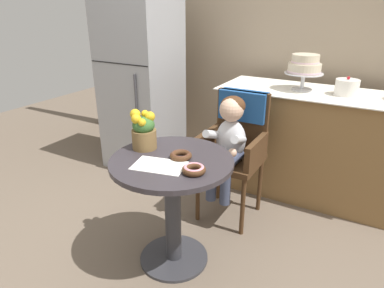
{
  "coord_description": "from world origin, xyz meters",
  "views": [
    {
      "loc": [
        0.98,
        -1.48,
        1.55
      ],
      "look_at": [
        0.05,
        0.15,
        0.77
      ],
      "focal_mm": 31.84,
      "sensor_mm": 36.0,
      "label": 1
    }
  ],
  "objects_px": {
    "tiered_cake_stand": "(305,66)",
    "round_layer_cake": "(347,87)",
    "flower_vase": "(144,131)",
    "cafe_table": "(172,191)",
    "refrigerator": "(141,81)",
    "donut_mid": "(181,155)",
    "wicker_chair": "(237,135)",
    "seated_child": "(229,137)",
    "donut_front": "(194,169)"
  },
  "relations": [
    {
      "from": "cafe_table",
      "to": "seated_child",
      "type": "xyz_separation_m",
      "value": [
        0.1,
        0.58,
        0.17
      ]
    },
    {
      "from": "donut_mid",
      "to": "donut_front",
      "type": "bearing_deg",
      "value": -38.43
    },
    {
      "from": "donut_mid",
      "to": "tiered_cake_stand",
      "type": "relative_size",
      "value": 0.42
    },
    {
      "from": "seated_child",
      "to": "round_layer_cake",
      "type": "distance_m",
      "value": 1.0
    },
    {
      "from": "cafe_table",
      "to": "flower_vase",
      "type": "bearing_deg",
      "value": 167.05
    },
    {
      "from": "refrigerator",
      "to": "donut_front",
      "type": "bearing_deg",
      "value": -43.59
    },
    {
      "from": "seated_child",
      "to": "donut_front",
      "type": "bearing_deg",
      "value": -82.1
    },
    {
      "from": "cafe_table",
      "to": "flower_vase",
      "type": "relative_size",
      "value": 2.93
    },
    {
      "from": "seated_child",
      "to": "tiered_cake_stand",
      "type": "height_order",
      "value": "tiered_cake_stand"
    },
    {
      "from": "refrigerator",
      "to": "seated_child",
      "type": "bearing_deg",
      "value": -24.14
    },
    {
      "from": "donut_mid",
      "to": "refrigerator",
      "type": "bearing_deg",
      "value": 135.74
    },
    {
      "from": "cafe_table",
      "to": "donut_mid",
      "type": "relative_size",
      "value": 5.65
    },
    {
      "from": "cafe_table",
      "to": "seated_child",
      "type": "relative_size",
      "value": 0.99
    },
    {
      "from": "refrigerator",
      "to": "donut_mid",
      "type": "bearing_deg",
      "value": -44.26
    },
    {
      "from": "donut_mid",
      "to": "tiered_cake_stand",
      "type": "xyz_separation_m",
      "value": [
        0.37,
        1.26,
        0.35
      ]
    },
    {
      "from": "cafe_table",
      "to": "donut_mid",
      "type": "xyz_separation_m",
      "value": [
        0.04,
        0.04,
        0.23
      ]
    },
    {
      "from": "flower_vase",
      "to": "tiered_cake_stand",
      "type": "bearing_deg",
      "value": 62.62
    },
    {
      "from": "round_layer_cake",
      "to": "donut_front",
      "type": "bearing_deg",
      "value": -111.67
    },
    {
      "from": "cafe_table",
      "to": "wicker_chair",
      "type": "xyz_separation_m",
      "value": [
        0.1,
        0.74,
        0.13
      ]
    },
    {
      "from": "seated_child",
      "to": "tiered_cake_stand",
      "type": "bearing_deg",
      "value": 66.51
    },
    {
      "from": "tiered_cake_stand",
      "to": "round_layer_cake",
      "type": "distance_m",
      "value": 0.35
    },
    {
      "from": "donut_front",
      "to": "flower_vase",
      "type": "bearing_deg",
      "value": 162.03
    },
    {
      "from": "donut_mid",
      "to": "tiered_cake_stand",
      "type": "distance_m",
      "value": 1.36
    },
    {
      "from": "seated_child",
      "to": "flower_vase",
      "type": "height_order",
      "value": "flower_vase"
    },
    {
      "from": "donut_front",
      "to": "round_layer_cake",
      "type": "relative_size",
      "value": 0.74
    },
    {
      "from": "tiered_cake_stand",
      "to": "flower_vase",
      "type": "bearing_deg",
      "value": -117.38
    },
    {
      "from": "round_layer_cake",
      "to": "refrigerator",
      "type": "bearing_deg",
      "value": -173.79
    },
    {
      "from": "cafe_table",
      "to": "donut_front",
      "type": "bearing_deg",
      "value": -23.6
    },
    {
      "from": "flower_vase",
      "to": "refrigerator",
      "type": "xyz_separation_m",
      "value": [
        -0.82,
        1.05,
        0.02
      ]
    },
    {
      "from": "wicker_chair",
      "to": "donut_front",
      "type": "xyz_separation_m",
      "value": [
        0.09,
        -0.82,
        0.1
      ]
    },
    {
      "from": "round_layer_cake",
      "to": "seated_child",
      "type": "bearing_deg",
      "value": -132.03
    },
    {
      "from": "donut_mid",
      "to": "tiered_cake_stand",
      "type": "bearing_deg",
      "value": 73.51
    },
    {
      "from": "wicker_chair",
      "to": "refrigerator",
      "type": "xyz_separation_m",
      "value": [
        -1.15,
        0.36,
        0.21
      ]
    },
    {
      "from": "seated_child",
      "to": "donut_mid",
      "type": "distance_m",
      "value": 0.55
    },
    {
      "from": "seated_child",
      "to": "tiered_cake_stand",
      "type": "relative_size",
      "value": 2.42
    },
    {
      "from": "tiered_cake_stand",
      "to": "round_layer_cake",
      "type": "bearing_deg",
      "value": -0.89
    },
    {
      "from": "refrigerator",
      "to": "cafe_table",
      "type": "bearing_deg",
      "value": -46.33
    },
    {
      "from": "seated_child",
      "to": "wicker_chair",
      "type": "bearing_deg",
      "value": 90.0
    },
    {
      "from": "wicker_chair",
      "to": "refrigerator",
      "type": "relative_size",
      "value": 0.56
    },
    {
      "from": "flower_vase",
      "to": "tiered_cake_stand",
      "type": "distance_m",
      "value": 1.43
    },
    {
      "from": "round_layer_cake",
      "to": "donut_mid",
      "type": "bearing_deg",
      "value": -119.24
    },
    {
      "from": "wicker_chair",
      "to": "tiered_cake_stand",
      "type": "relative_size",
      "value": 3.18
    },
    {
      "from": "flower_vase",
      "to": "refrigerator",
      "type": "distance_m",
      "value": 1.33
    },
    {
      "from": "wicker_chair",
      "to": "seated_child",
      "type": "xyz_separation_m",
      "value": [
        0.0,
        -0.16,
        0.04
      ]
    },
    {
      "from": "flower_vase",
      "to": "round_layer_cake",
      "type": "bearing_deg",
      "value": 51.84
    },
    {
      "from": "flower_vase",
      "to": "cafe_table",
      "type": "bearing_deg",
      "value": -12.95
    },
    {
      "from": "flower_vase",
      "to": "refrigerator",
      "type": "height_order",
      "value": "refrigerator"
    },
    {
      "from": "cafe_table",
      "to": "donut_mid",
      "type": "distance_m",
      "value": 0.24
    },
    {
      "from": "seated_child",
      "to": "donut_mid",
      "type": "bearing_deg",
      "value": -96.52
    },
    {
      "from": "wicker_chair",
      "to": "flower_vase",
      "type": "height_order",
      "value": "flower_vase"
    }
  ]
}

